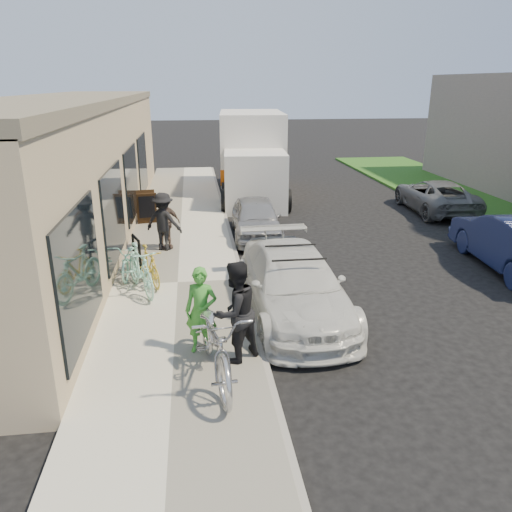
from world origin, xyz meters
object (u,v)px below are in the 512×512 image
sedan_white (293,284)px  sandwich_board (146,207)px  sedan_silver (256,218)px  far_car_gray (435,196)px  woman_rider (201,311)px  cruiser_bike_b (130,259)px  man_standing (235,312)px  bystander_a (164,222)px  bystander_b (165,223)px  bike_rack (137,251)px  cruiser_bike_c (149,266)px  tandem_bike (216,341)px  moving_truck (252,159)px  cruiser_bike_a (140,270)px

sedan_white → sandwich_board: bearing=114.5°
sedan_silver → far_car_gray: size_ratio=0.84×
woman_rider → cruiser_bike_b: 4.26m
man_standing → bystander_a: bearing=-111.8°
sedan_silver → bystander_b: (-2.75, -1.18, 0.27)m
bike_rack → cruiser_bike_c: bearing=-64.3°
bike_rack → tandem_bike: size_ratio=0.38×
far_car_gray → man_standing: 13.01m
sedan_white → moving_truck: bearing=85.5°
sedan_white → woman_rider: 2.50m
sedan_white → bike_rack: bearing=142.6°
sedan_white → cruiser_bike_c: sedan_white is taller
moving_truck → bike_rack: bearing=-108.3°
man_standing → cruiser_bike_a: size_ratio=0.98×
sedan_silver → cruiser_bike_c: sedan_silver is taller
woman_rider → bystander_b: (-0.89, 5.96, -0.04)m
moving_truck → cruiser_bike_c: 10.95m
sedan_white → far_car_gray: (7.03, 8.03, -0.08)m
woman_rider → cruiser_bike_b: woman_rider is taller
sedan_white → far_car_gray: size_ratio=1.10×
man_standing → far_car_gray: bearing=-165.4°
bystander_b → woman_rider: bearing=-95.9°
man_standing → cruiser_bike_c: man_standing is taller
far_car_gray → sandwich_board: bearing=7.3°
bike_rack → bystander_a: (0.58, 1.80, 0.25)m
sedan_silver → cruiser_bike_a: size_ratio=2.03×
tandem_bike → cruiser_bike_a: bearing=104.9°
sedan_white → bystander_b: 5.21m
cruiser_bike_b → sandwich_board: bearing=95.8°
bike_rack → far_car_gray: size_ratio=0.22×
tandem_bike → cruiser_bike_c: size_ratio=1.69×
bike_rack → sedan_silver: bearing=43.0°
sedan_white → woman_rider: woman_rider is taller
man_standing → cruiser_bike_a: 3.64m
bike_rack → sedan_silver: size_ratio=0.26×
cruiser_bike_b → cruiser_bike_c: cruiser_bike_c is taller
moving_truck → bystander_b: size_ratio=4.85×
cruiser_bike_c → bystander_b: 2.69m
far_car_gray → bystander_a: bystander_a is taller
bike_rack → woman_rider: 4.29m
cruiser_bike_c → bystander_a: size_ratio=0.90×
moving_truck → far_car_gray: size_ratio=1.66×
cruiser_bike_c → sedan_white: bearing=-50.6°
far_car_gray → tandem_bike: bearing=52.9°
sandwich_board → man_standing: (2.19, -9.10, 0.34)m
sedan_silver → cruiser_bike_a: sedan_silver is taller
sandwich_board → far_car_gray: bearing=-5.1°
moving_truck → woman_rider: 13.83m
bike_rack → cruiser_bike_c: bike_rack is taller
tandem_bike → bystander_b: size_ratio=1.67×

